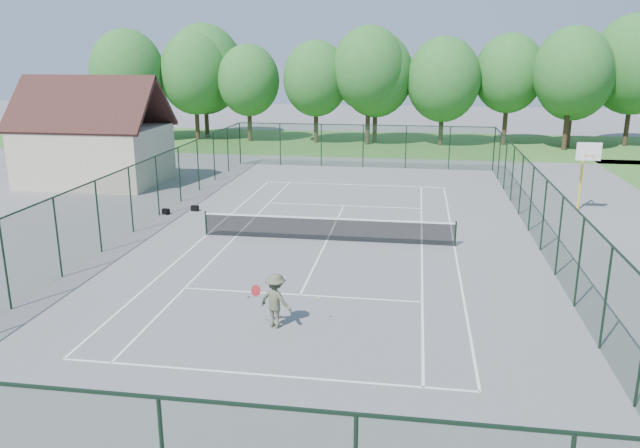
{
  "coord_description": "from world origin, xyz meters",
  "views": [
    {
      "loc": [
        3.69,
        -25.87,
        8.05
      ],
      "look_at": [
        0.0,
        -2.0,
        1.3
      ],
      "focal_mm": 35.0,
      "sensor_mm": 36.0,
      "label": 1
    }
  ],
  "objects": [
    {
      "name": "fence_enclosure",
      "position": [
        0.0,
        0.0,
        1.56
      ],
      "size": [
        18.05,
        36.05,
        3.02
      ],
      "color": "#193D20",
      "rests_on": "ground"
    },
    {
      "name": "tennis_net",
      "position": [
        0.0,
        0.0,
        0.58
      ],
      "size": [
        11.08,
        0.08,
        1.1
      ],
      "color": "black",
      "rests_on": "ground"
    },
    {
      "name": "basketball_goal",
      "position": [
        12.19,
        6.94,
        2.57
      ],
      "size": [
        1.2,
        1.43,
        3.65
      ],
      "color": "yellow",
      "rests_on": "ground"
    },
    {
      "name": "ground",
      "position": [
        0.0,
        0.0,
        0.0
      ],
      "size": [
        140.0,
        140.0,
        0.0
      ],
      "primitive_type": "plane",
      "color": "slate",
      "rests_on": "ground"
    },
    {
      "name": "utility_building",
      "position": [
        -16.0,
        10.0,
        3.12
      ],
      "size": [
        8.6,
        6.27,
        6.63
      ],
      "color": "beige",
      "rests_on": "ground"
    },
    {
      "name": "sports_bag_b",
      "position": [
        -7.52,
        4.1,
        0.14
      ],
      "size": [
        0.39,
        0.26,
        0.29
      ],
      "primitive_type": "cube",
      "rotation": [
        0.0,
        0.0,
        -0.09
      ],
      "color": "black",
      "rests_on": "ground"
    },
    {
      "name": "grass_far",
      "position": [
        0.0,
        30.0,
        0.01
      ],
      "size": [
        80.0,
        16.0,
        0.01
      ],
      "primitive_type": "cube",
      "color": "#457C2E",
      "rests_on": "ground"
    },
    {
      "name": "court_lines",
      "position": [
        0.0,
        0.0,
        0.0
      ],
      "size": [
        11.05,
        23.85,
        0.01
      ],
      "color": "white",
      "rests_on": "ground"
    },
    {
      "name": "tennis_player",
      "position": [
        -0.26,
        -8.99,
        0.84
      ],
      "size": [
        2.15,
        1.0,
        1.69
      ],
      "color": "#53583F",
      "rests_on": "ground"
    },
    {
      "name": "sports_bag_a",
      "position": [
        -8.73,
        3.22,
        0.14
      ],
      "size": [
        0.42,
        0.34,
        0.29
      ],
      "primitive_type": "cube",
      "rotation": [
        0.0,
        0.0,
        -0.41
      ],
      "color": "black",
      "rests_on": "ground"
    },
    {
      "name": "tree_line_far",
      "position": [
        0.0,
        30.0,
        5.99
      ],
      "size": [
        39.4,
        6.4,
        9.7
      ],
      "color": "#3F2C1C",
      "rests_on": "ground"
    }
  ]
}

